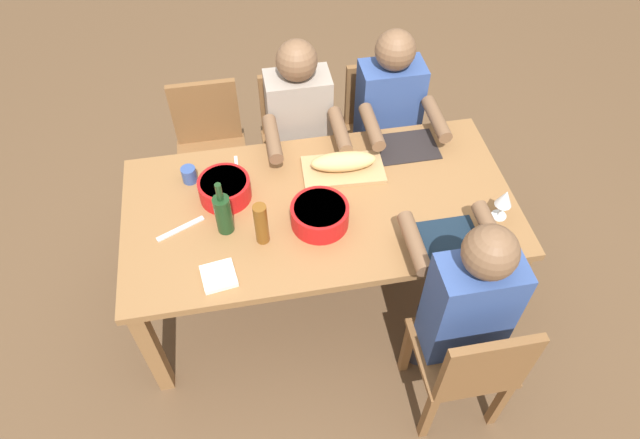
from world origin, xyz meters
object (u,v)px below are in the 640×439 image
Objects in this scene: chair_far_right at (379,125)px; napkin_stack at (219,276)px; serving_bowl_salad at (320,214)px; cup_far_left at (189,175)px; serving_bowl_fruit at (225,188)px; diner_far_right at (390,117)px; cutting_board at (343,170)px; bread_loaf at (343,162)px; dining_table at (320,216)px; diner_near_right at (465,301)px; chair_far_left at (211,146)px; wine_bottle at (223,213)px; beer_bottle at (261,224)px; chair_far_center at (296,135)px; wine_glass at (505,199)px; diner_far_center at (300,128)px; chair_near_right at (469,365)px.

napkin_stack is at bearing -131.70° from chair_far_right.
cup_far_left is at bearing 146.59° from serving_bowl_salad.
cup_far_left is at bearing 139.72° from serving_bowl_fruit.
napkin_stack is at bearing -136.82° from diner_far_right.
serving_bowl_fruit is (-0.93, -0.48, 0.10)m from diner_far_right.
cutting_board is at bearing 60.67° from serving_bowl_salad.
serving_bowl_salad is 0.35m from bread_loaf.
dining_table is 1.53× the size of diner_near_right.
napkin_stack reaches higher than cutting_board.
chair_far_left is at bearing 169.68° from diner_far_right.
wine_bottle is 1.32× the size of beer_bottle.
diner_near_right is 1.10m from wine_bottle.
chair_far_left is 2.12× the size of cutting_board.
chair_far_right is 1.19m from serving_bowl_fruit.
chair_far_center is 1.00× the size of chair_far_left.
wine_glass reaches higher than chair_far_left.
beer_bottle is (0.14, -0.29, 0.05)m from serving_bowl_fruit.
cutting_board is at bearing 147.31° from wine_glass.
bread_loaf reaches higher than serving_bowl_salad.
dining_table is 4.58× the size of cutting_board.
diner_far_center is 1.41× the size of chair_near_right.
dining_table is at bearing -129.85° from diner_far_right.
serving_bowl_fruit is at bearing -144.78° from chair_far_right.
diner_far_center is 7.23× the size of wine_glass.
diner_near_right is 8.57× the size of napkin_stack.
chair_far_right is at bearing 50.20° from beer_bottle.
chair_far_center is 10.56× the size of cup_far_left.
beer_bottle reaches higher than chair_near_right.
bread_loaf is at bearing 6.69° from serving_bowl_fruit.
chair_far_center is 0.67m from cutting_board.
serving_bowl_salad is at bearing -91.70° from diner_far_center.
beer_bottle is 2.73× the size of cup_far_left.
wine_glass is at bearing -2.99° from beer_bottle.
dining_table is at bearing 164.70° from wine_glass.
beer_bottle is at bearing -150.59° from dining_table.
wine_glass is at bearing -45.89° from diner_far_center.
diner_far_center is 1.00× the size of diner_far_right.
diner_far_center is 0.58m from chair_far_left.
diner_far_right is at bearing 44.07° from beer_bottle.
napkin_stack is (-0.49, -0.94, 0.05)m from diner_far_center.
chair_far_center reaches higher than cutting_board.
dining_table is at bearing -90.00° from chair_far_center.
cutting_board is at bearing 6.69° from serving_bowl_fruit.
beer_bottle reaches higher than serving_bowl_salad.
diner_far_center is 1.16m from wine_glass.
diner_far_center reaches higher than chair_far_left.
diner_far_right is 3.00× the size of cutting_board.
napkin_stack is (-1.00, 0.27, 0.05)m from diner_near_right.
wine_glass reaches higher than cup_far_left.
dining_table is at bearing -24.15° from cup_far_left.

